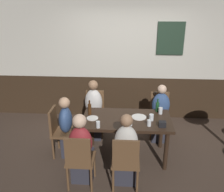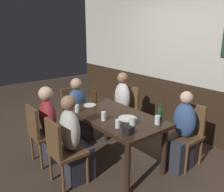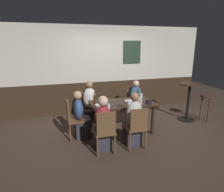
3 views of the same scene
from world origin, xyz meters
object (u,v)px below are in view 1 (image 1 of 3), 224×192
chair_mid_near (125,160)px  plate_white_small (92,118)px  chair_left_far (95,110)px  beer_glass_half (98,125)px  pint_glass_amber (149,123)px  person_head_west (69,131)px  beer_bottle_brown (89,109)px  person_left_near (82,153)px  tumbler_short (151,118)px  chair_left_near (80,158)px  chair_right_far (159,112)px  tumbler_water (160,111)px  beer_bottle_green (157,107)px  person_mid_near (126,154)px  condiment_caddy (162,124)px  chair_head_west (60,129)px  person_left_far (93,114)px  highball_clear (130,122)px  plate_white_large (139,117)px  dining_table (126,123)px  person_right_far (160,117)px

chair_mid_near → plate_white_small: (-0.57, 0.78, 0.25)m
chair_left_far → plate_white_small: size_ratio=4.55×
beer_glass_half → pint_glass_amber: 0.80m
plate_white_small → beer_glass_half: bearing=-66.9°
person_head_west → beer_bottle_brown: person_head_west is taller
chair_left_far → pint_glass_amber: size_ratio=8.48×
beer_glass_half → chair_left_far: bearing=100.3°
person_left_near → tumbler_short: person_left_near is taller
chair_left_near → chair_right_far: 2.10m
chair_mid_near → plate_white_small: chair_mid_near is taller
person_left_near → tumbler_water: person_left_near is taller
beer_bottle_green → beer_bottle_brown: beer_bottle_brown is taller
beer_bottle_brown → plate_white_small: beer_bottle_brown is taller
chair_mid_near → chair_left_far: size_ratio=1.00×
beer_glass_half → plate_white_small: 0.34m
chair_left_far → person_head_west: (-0.34, -0.82, -0.04)m
chair_left_far → person_mid_near: 1.62m
condiment_caddy → tumbler_short: bearing=125.9°
chair_head_west → tumbler_water: bearing=7.3°
person_left_far → plate_white_small: 0.74m
plate_white_small → highball_clear: bearing=-17.6°
chair_left_near → chair_mid_near: (0.65, 0.00, 0.00)m
chair_left_far → beer_bottle_green: size_ratio=3.70×
person_mid_near → plate_white_large: 0.79m
person_head_west → chair_head_west: bearing=180.0°
chair_right_far → plate_white_small: chair_right_far is taller
dining_table → pint_glass_amber: (0.35, -0.24, 0.14)m
person_head_west → person_left_near: person_left_near is taller
chair_head_west → person_head_west: (0.16, 0.00, -0.04)m
person_head_west → beer_glass_half: bearing=-31.9°
chair_mid_near → condiment_caddy: bearing=45.6°
beer_bottle_green → beer_bottle_brown: 1.19m
dining_table → beer_bottle_brown: bearing=169.7°
chair_left_far → beer_glass_half: size_ratio=8.29×
plate_white_small → chair_head_west: bearing=176.5°
chair_left_near → chair_left_far: bearing=90.0°
person_mid_near → beer_bottle_green: person_mid_near is taller
dining_table → person_head_west: 1.01m
person_head_west → person_left_near: bearing=-62.7°
dining_table → person_left_far: size_ratio=1.27×
beer_glass_half → tumbler_water: tumbler_water is taller
person_head_west → condiment_caddy: size_ratio=9.92×
chair_left_far → beer_bottle_brown: (0.01, -0.71, 0.35)m
chair_head_west → chair_right_far: 1.99m
tumbler_short → beer_bottle_brown: beer_bottle_brown is taller
dining_table → person_left_near: person_left_near is taller
chair_left_far → beer_bottle_brown: bearing=-88.9°
dining_table → person_right_far: person_right_far is taller
chair_left_far → tumbler_short: chair_left_far is taller
chair_mid_near → person_head_west: (-0.99, 0.82, -0.04)m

